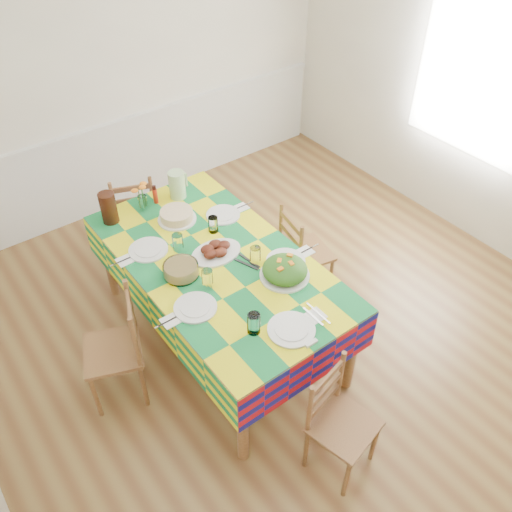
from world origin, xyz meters
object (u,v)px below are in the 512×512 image
(tea_pitcher, at_px, (109,208))
(chair_right, at_px, (302,253))
(dining_table, at_px, (217,269))
(meat_platter, at_px, (216,251))
(chair_near, at_px, (339,423))
(chair_left, at_px, (118,349))
(green_pitcher, at_px, (177,185))
(chair_far, at_px, (136,214))

(tea_pitcher, bearing_deg, chair_right, -34.66)
(dining_table, height_order, meat_platter, meat_platter)
(dining_table, relative_size, tea_pitcher, 8.29)
(chair_near, bearing_deg, tea_pitcher, 87.59)
(meat_platter, xyz_separation_m, chair_left, (-0.86, -0.07, -0.39))
(green_pitcher, distance_m, chair_left, 1.41)
(chair_near, relative_size, chair_right, 0.98)
(dining_table, bearing_deg, chair_near, -90.37)
(chair_left, relative_size, chair_right, 1.05)
(tea_pitcher, xyz_separation_m, chair_near, (0.39, -2.17, -0.52))
(green_pitcher, bearing_deg, chair_left, -140.18)
(chair_near, height_order, chair_right, chair_right)
(meat_platter, relative_size, chair_far, 0.44)
(tea_pitcher, xyz_separation_m, chair_left, (-0.44, -0.88, -0.49))
(chair_left, bearing_deg, tea_pitcher, 175.19)
(chair_left, bearing_deg, chair_right, 112.50)
(chair_far, bearing_deg, chair_near, 111.85)
(chair_left, bearing_deg, dining_table, 112.77)
(chair_near, relative_size, chair_far, 0.97)
(chair_left, distance_m, chair_right, 1.67)
(green_pitcher, height_order, tea_pitcher, tea_pitcher)
(green_pitcher, xyz_separation_m, chair_far, (-0.20, 0.48, -0.49))
(chair_right, bearing_deg, green_pitcher, 49.06)
(meat_platter, distance_m, tea_pitcher, 0.92)
(tea_pitcher, height_order, chair_near, tea_pitcher)
(chair_right, bearing_deg, meat_platter, 97.46)
(dining_table, relative_size, chair_near, 2.47)
(dining_table, relative_size, meat_platter, 5.44)
(dining_table, bearing_deg, tea_pitcher, 114.85)
(tea_pitcher, height_order, chair_right, tea_pitcher)
(dining_table, relative_size, chair_left, 2.30)
(dining_table, distance_m, tea_pitcher, 0.97)
(tea_pitcher, bearing_deg, chair_near, -79.84)
(green_pitcher, height_order, chair_right, green_pitcher)
(dining_table, xyz_separation_m, chair_near, (-0.01, -1.31, -0.30))
(green_pitcher, distance_m, tea_pitcher, 0.58)
(dining_table, xyz_separation_m, chair_left, (-0.83, -0.02, -0.27))
(dining_table, xyz_separation_m, meat_platter, (0.03, 0.05, 0.12))
(tea_pitcher, relative_size, chair_far, 0.29)
(chair_near, bearing_deg, chair_far, 77.57)
(dining_table, height_order, chair_near, chair_near)
(green_pitcher, xyz_separation_m, tea_pitcher, (-0.58, 0.03, 0.01))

